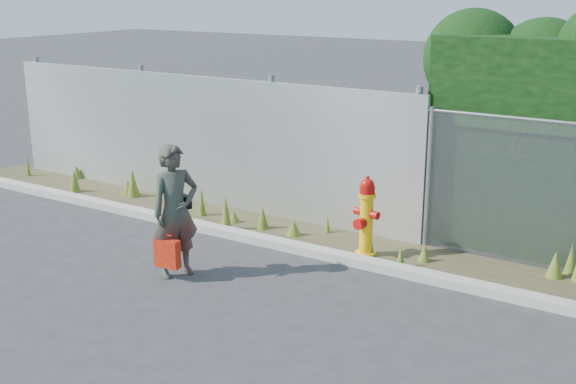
# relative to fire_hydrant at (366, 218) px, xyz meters

# --- Properties ---
(ground) EXTENTS (80.00, 80.00, 0.00)m
(ground) POSITION_rel_fire_hydrant_xyz_m (-0.50, -2.16, -0.56)
(ground) COLOR #323234
(ground) RESTS_ON ground
(curb) EXTENTS (16.00, 0.22, 0.12)m
(curb) POSITION_rel_fire_hydrant_xyz_m (-0.50, -0.36, -0.50)
(curb) COLOR #ABA59B
(curb) RESTS_ON ground
(weed_strip) EXTENTS (16.00, 1.29, 0.55)m
(weed_strip) POSITION_rel_fire_hydrant_xyz_m (0.04, 0.26, -0.44)
(weed_strip) COLOR #403A24
(weed_strip) RESTS_ON ground
(corrugated_fence) EXTENTS (8.50, 0.21, 2.30)m
(corrugated_fence) POSITION_rel_fire_hydrant_xyz_m (-3.75, 0.85, 0.54)
(corrugated_fence) COLOR silver
(corrugated_fence) RESTS_ON ground
(fire_hydrant) EXTENTS (0.39, 0.35, 1.16)m
(fire_hydrant) POSITION_rel_fire_hydrant_xyz_m (0.00, 0.00, 0.00)
(fire_hydrant) COLOR yellow
(fire_hydrant) RESTS_ON ground
(woman) EXTENTS (0.64, 0.75, 1.75)m
(woman) POSITION_rel_fire_hydrant_xyz_m (-1.79, -1.91, 0.31)
(woman) COLOR #0F634B
(woman) RESTS_ON ground
(red_tote_bag) EXTENTS (0.34, 0.12, 0.44)m
(red_tote_bag) POSITION_rel_fire_hydrant_xyz_m (-1.78, -2.10, -0.21)
(red_tote_bag) COLOR #BC0A0E
(black_shoulder_bag) EXTENTS (0.22, 0.09, 0.17)m
(black_shoulder_bag) POSITION_rel_fire_hydrant_xyz_m (-1.77, -1.74, 0.40)
(black_shoulder_bag) COLOR black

